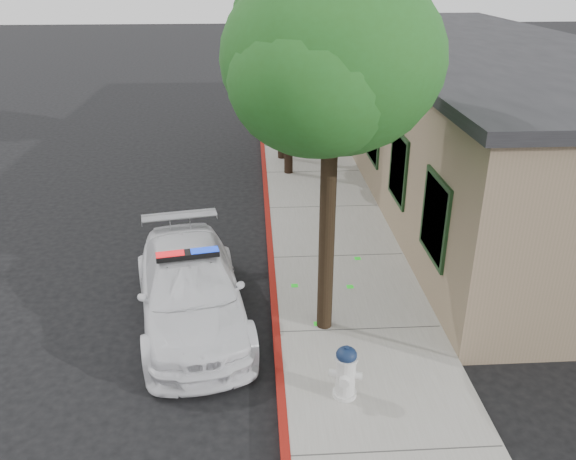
# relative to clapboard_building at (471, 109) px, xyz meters

# --- Properties ---
(ground) EXTENTS (120.00, 120.00, 0.00)m
(ground) POSITION_rel_clapboard_building_xyz_m (-6.69, -9.00, -2.13)
(ground) COLOR black
(ground) RESTS_ON ground
(sidewalk) EXTENTS (3.20, 60.00, 0.15)m
(sidewalk) POSITION_rel_clapboard_building_xyz_m (-5.09, -6.00, -2.05)
(sidewalk) COLOR gray
(sidewalk) RESTS_ON ground
(red_curb) EXTENTS (0.14, 60.00, 0.16)m
(red_curb) POSITION_rel_clapboard_building_xyz_m (-6.63, -6.00, -2.05)
(red_curb) COLOR maroon
(red_curb) RESTS_ON ground
(clapboard_building) EXTENTS (7.30, 20.89, 4.24)m
(clapboard_building) POSITION_rel_clapboard_building_xyz_m (0.00, 0.00, 0.00)
(clapboard_building) COLOR #856F57
(clapboard_building) RESTS_ON ground
(police_car) EXTENTS (2.80, 5.11, 1.52)m
(police_car) POSITION_rel_clapboard_building_xyz_m (-8.25, -8.29, -1.42)
(police_car) COLOR white
(police_car) RESTS_ON ground
(fire_hydrant) EXTENTS (0.54, 0.47, 0.93)m
(fire_hydrant) POSITION_rel_clapboard_building_xyz_m (-5.62, -10.80, -1.51)
(fire_hydrant) COLOR silver
(fire_hydrant) RESTS_ON sidewalk
(street_tree_near) EXTENTS (3.50, 3.66, 6.40)m
(street_tree_near) POSITION_rel_clapboard_building_xyz_m (-5.70, -8.84, 2.80)
(street_tree_near) COLOR black
(street_tree_near) RESTS_ON sidewalk
(street_tree_mid) EXTENTS (3.50, 3.27, 6.25)m
(street_tree_mid) POSITION_rel_clapboard_building_xyz_m (-5.83, -0.02, 2.73)
(street_tree_mid) COLOR black
(street_tree_mid) RESTS_ON sidewalk
(street_tree_far) EXTENTS (3.35, 3.13, 5.91)m
(street_tree_far) POSITION_rel_clapboard_building_xyz_m (-5.96, 1.49, 2.47)
(street_tree_far) COLOR black
(street_tree_far) RESTS_ON sidewalk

